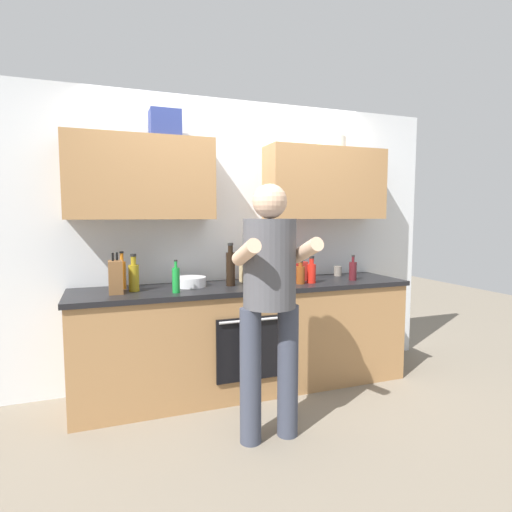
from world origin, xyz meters
The scene contains 16 objects.
ground_plane centered at (0.00, 0.00, 0.00)m, with size 12.00×12.00×0.00m, color #756B5B.
back_wall_unit centered at (0.00, 0.27, 1.49)m, with size 4.00×0.38×2.50m.
counter centered at (0.00, 0.00, 0.45)m, with size 2.84×0.67×0.90m.
person_standing centered at (-0.13, -0.83, 0.99)m, with size 0.49×0.45×1.68m.
bottle_soy centered at (-0.15, -0.01, 1.05)m, with size 0.07×0.07×0.36m.
bottle_wine centered at (0.97, -0.10, 0.99)m, with size 0.07×0.07×0.23m.
bottle_soda centered at (-0.62, -0.17, 1.00)m, with size 0.06×0.06×0.25m.
bottle_vinegar centered at (0.44, -0.12, 0.98)m, with size 0.07×0.07×0.20m.
bottle_hotsauce centered at (0.55, -0.11, 0.99)m, with size 0.08×0.08×0.23m.
bottle_oil centered at (-0.92, 0.01, 1.02)m, with size 0.08×0.08×0.29m.
bottle_juice centered at (-1.00, 0.15, 1.02)m, with size 0.06×0.06×0.30m.
cup_stoneware centered at (0.99, 0.18, 0.95)m, with size 0.08×0.08×0.09m, color slate.
mixing_bowl centered at (-0.47, 0.07, 0.94)m, with size 0.26×0.26×0.08m, color silver.
knife_block centered at (-1.05, -0.04, 1.02)m, with size 0.10×0.14×0.31m.
grocery_bag_crisps centered at (0.48, 0.09, 0.98)m, with size 0.17×0.19×0.17m, color red.
grocery_bag_bread centered at (0.08, 0.11, 1.02)m, with size 0.18×0.17×0.23m, color tan.
Camera 1 is at (-1.13, -3.27, 1.48)m, focal length 29.20 mm.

